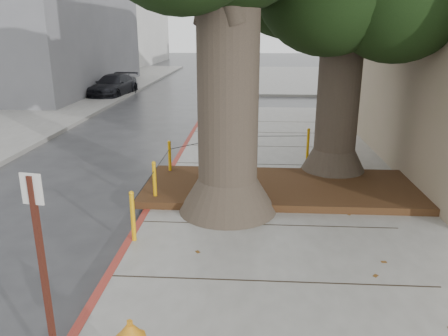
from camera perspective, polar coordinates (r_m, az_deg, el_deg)
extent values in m
plane|color=#28282B|center=(6.90, 1.77, -15.48)|extent=(140.00, 140.00, 0.00)
cube|color=slate|center=(36.44, 13.09, 11.38)|extent=(16.00, 20.00, 0.15)
cube|color=maroon|center=(9.32, -10.15, -6.01)|extent=(0.14, 26.00, 0.16)
cube|color=black|center=(10.33, 7.52, -2.55)|extent=(6.40, 2.60, 0.16)
cone|color=#4C3F33|center=(9.10, 0.48, -3.42)|extent=(2.04, 2.04, 0.70)
cylinder|color=#4C3F33|center=(8.58, 0.52, 9.34)|extent=(1.20, 1.20, 4.22)
cone|color=#4C3F33|center=(11.65, 14.06, 0.80)|extent=(1.77, 1.77, 0.70)
cylinder|color=#4C3F33|center=(11.28, 14.75, 9.69)|extent=(1.04, 1.04, 3.84)
cylinder|color=#E29E0C|center=(7.94, -11.81, -6.30)|extent=(0.08, 0.08, 0.90)
sphere|color=#E29E0C|center=(7.77, -12.02, -3.26)|extent=(0.09, 0.09, 0.09)
cylinder|color=#E29E0C|center=(9.56, -9.04, -1.96)|extent=(0.08, 0.08, 0.90)
sphere|color=#E29E0C|center=(9.42, -9.17, 0.63)|extent=(0.09, 0.09, 0.09)
cylinder|color=#E29E0C|center=(11.23, -7.10, 1.11)|extent=(0.08, 0.08, 0.90)
sphere|color=#E29E0C|center=(11.11, -7.18, 3.34)|extent=(0.09, 0.09, 0.09)
cylinder|color=#E29E0C|center=(12.50, 0.94, 2.95)|extent=(0.08, 0.08, 0.90)
sphere|color=#E29E0C|center=(12.39, 0.95, 4.96)|extent=(0.09, 0.09, 0.09)
cylinder|color=#E29E0C|center=(12.79, 10.89, 2.97)|extent=(0.08, 0.08, 0.90)
sphere|color=#E29E0C|center=(12.68, 11.01, 4.93)|extent=(0.09, 0.09, 0.09)
cylinder|color=black|center=(8.64, -10.39, -2.26)|extent=(0.02, 1.80, 0.02)
cylinder|color=black|center=(10.31, -8.05, 1.13)|extent=(0.02, 1.80, 0.02)
cylinder|color=black|center=(11.77, -2.88, 3.35)|extent=(1.51, 1.51, 0.02)
cylinder|color=black|center=(12.53, 6.01, 4.16)|extent=(2.20, 0.22, 0.02)
cone|color=orange|center=(4.74, -12.16, -20.19)|extent=(0.32, 0.32, 0.16)
cylinder|color=orange|center=(4.68, -12.25, -19.20)|extent=(0.07, 0.07, 0.06)
cube|color=#471911|center=(5.03, -22.39, -13.34)|extent=(0.06, 0.06, 2.28)
cube|color=silver|center=(4.62, -23.83, -2.52)|extent=(0.23, 0.06, 0.32)
imported|color=#B1B1B6|center=(26.40, 16.61, 9.88)|extent=(3.16, 1.35, 1.06)
imported|color=black|center=(26.87, -14.25, 10.41)|extent=(2.27, 4.53, 1.26)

